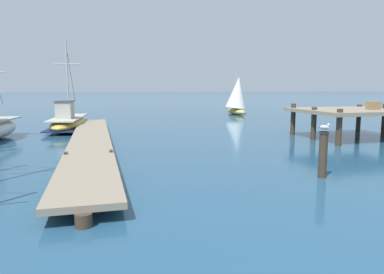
{
  "coord_description": "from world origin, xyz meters",
  "views": [
    {
      "loc": [
        -4.46,
        -1.23,
        2.87
      ],
      "look_at": [
        -2.23,
        8.92,
        1.4
      ],
      "focal_mm": 33.42,
      "sensor_mm": 36.0,
      "label": 1
    }
  ],
  "objects_px": {
    "fishing_boat_3": "(68,122)",
    "distant_sailboat": "(237,96)",
    "perched_seagull": "(324,127)",
    "mooring_piling": "(323,154)"
  },
  "relations": [
    {
      "from": "mooring_piling",
      "to": "perched_seagull",
      "type": "relative_size",
      "value": 4.6
    },
    {
      "from": "distant_sailboat",
      "to": "fishing_boat_3",
      "type": "bearing_deg",
      "value": -146.55
    },
    {
      "from": "mooring_piling",
      "to": "perched_seagull",
      "type": "bearing_deg",
      "value": 140.16
    },
    {
      "from": "fishing_boat_3",
      "to": "distant_sailboat",
      "type": "height_order",
      "value": "fishing_boat_3"
    },
    {
      "from": "mooring_piling",
      "to": "fishing_boat_3",
      "type": "bearing_deg",
      "value": 121.87
    },
    {
      "from": "fishing_boat_3",
      "to": "mooring_piling",
      "type": "height_order",
      "value": "fishing_boat_3"
    },
    {
      "from": "fishing_boat_3",
      "to": "mooring_piling",
      "type": "xyz_separation_m",
      "value": [
        9.43,
        -15.16,
        0.23
      ]
    },
    {
      "from": "fishing_boat_3",
      "to": "mooring_piling",
      "type": "bearing_deg",
      "value": -58.13
    },
    {
      "from": "perched_seagull",
      "to": "distant_sailboat",
      "type": "relative_size",
      "value": 0.07
    },
    {
      "from": "fishing_boat_3",
      "to": "distant_sailboat",
      "type": "bearing_deg",
      "value": 33.45
    }
  ]
}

